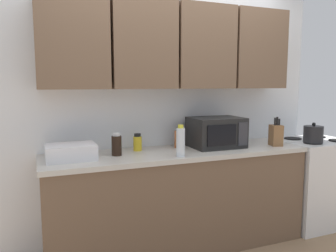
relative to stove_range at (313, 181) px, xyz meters
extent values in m
cube|color=white|center=(-1.57, 0.35, 0.85)|extent=(3.24, 0.06, 2.60)
cube|color=brown|center=(-2.44, 0.16, 1.37)|extent=(0.56, 0.33, 0.75)
cube|color=brown|center=(-1.86, 0.16, 1.37)|extent=(0.56, 0.33, 0.75)
cube|color=brown|center=(-1.28, 0.16, 1.37)|extent=(0.56, 0.33, 0.75)
cube|color=brown|center=(-0.69, 0.16, 1.37)|extent=(0.56, 0.33, 0.75)
cube|color=brown|center=(-1.57, 0.02, -0.02)|extent=(2.34, 0.60, 0.86)
cube|color=beige|center=(-1.57, 0.02, 0.43)|extent=(2.37, 0.63, 0.04)
cube|color=silver|center=(0.00, 0.00, 0.00)|extent=(0.76, 0.64, 0.90)
cylinder|color=black|center=(-0.17, -0.14, 0.45)|extent=(0.18, 0.18, 0.01)
cylinder|color=black|center=(-0.17, 0.14, 0.45)|extent=(0.18, 0.18, 0.01)
cylinder|color=black|center=(0.17, 0.14, 0.45)|extent=(0.18, 0.18, 0.01)
cylinder|color=black|center=(-0.17, -0.14, 0.54)|extent=(0.19, 0.19, 0.16)
sphere|color=black|center=(-0.17, -0.14, 0.64)|extent=(0.04, 0.04, 0.04)
cube|color=black|center=(-1.17, 0.06, 0.59)|extent=(0.48, 0.36, 0.28)
cube|color=black|center=(-1.22, -0.13, 0.59)|extent=(0.29, 0.01, 0.18)
cube|color=#2D2D33|center=(-1.00, -0.13, 0.59)|extent=(0.10, 0.01, 0.21)
cube|color=silver|center=(-2.50, 0.02, 0.51)|extent=(0.38, 0.30, 0.12)
cube|color=brown|center=(-0.60, -0.10, 0.55)|extent=(0.13, 0.14, 0.20)
cylinder|color=black|center=(-0.63, -0.11, 0.69)|extent=(0.02, 0.02, 0.07)
cylinder|color=black|center=(-0.60, -0.11, 0.69)|extent=(0.02, 0.02, 0.08)
cylinder|color=black|center=(-0.58, -0.11, 0.68)|extent=(0.02, 0.02, 0.06)
cylinder|color=gold|center=(-1.91, 0.16, 0.51)|extent=(0.08, 0.08, 0.13)
cylinder|color=black|center=(-1.91, 0.16, 0.59)|extent=(0.06, 0.06, 0.03)
cylinder|color=silver|center=(-1.65, -0.20, 0.57)|extent=(0.07, 0.07, 0.24)
cylinder|color=yellow|center=(-1.65, -0.20, 0.70)|extent=(0.05, 0.05, 0.03)
cylinder|color=black|center=(-2.13, 0.03, 0.53)|extent=(0.08, 0.08, 0.17)
cylinder|color=silver|center=(-2.13, 0.03, 0.62)|extent=(0.06, 0.06, 0.02)
cylinder|color=#2D56B7|center=(-0.80, 0.24, 0.53)|extent=(0.05, 0.05, 0.16)
cylinder|color=yellow|center=(-0.80, 0.24, 0.62)|extent=(0.04, 0.04, 0.02)
cylinder|color=#BC6638|center=(-1.51, 0.15, 0.53)|extent=(0.08, 0.08, 0.16)
cylinder|color=black|center=(-1.51, 0.15, 0.62)|extent=(0.04, 0.04, 0.03)
camera|label=1|loc=(-2.73, -2.64, 1.04)|focal=35.44mm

